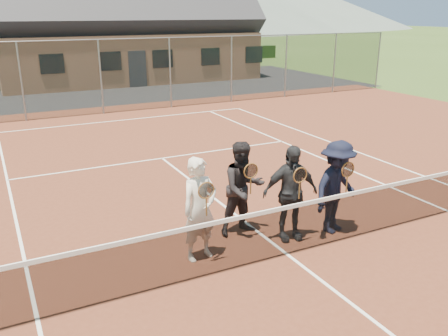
# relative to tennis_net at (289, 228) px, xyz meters

# --- Properties ---
(ground) EXTENTS (220.00, 220.00, 0.00)m
(ground) POSITION_rel_tennis_net_xyz_m (0.00, 20.00, -0.54)
(ground) COLOR #314A1A
(ground) RESTS_ON ground
(court_surface) EXTENTS (30.00, 30.00, 0.02)m
(court_surface) POSITION_rel_tennis_net_xyz_m (0.00, 0.00, -0.53)
(court_surface) COLOR #562819
(court_surface) RESTS_ON ground
(hedge_row) EXTENTS (40.00, 1.20, 1.10)m
(hedge_row) POSITION_rel_tennis_net_xyz_m (0.00, 32.00, 0.01)
(hedge_row) COLOR black
(hedge_row) RESTS_ON ground
(court_markings) EXTENTS (11.03, 23.83, 0.01)m
(court_markings) POSITION_rel_tennis_net_xyz_m (0.00, 0.00, -0.51)
(court_markings) COLOR white
(court_markings) RESTS_ON court_surface
(tennis_net) EXTENTS (11.68, 0.08, 1.10)m
(tennis_net) POSITION_rel_tennis_net_xyz_m (0.00, 0.00, 0.00)
(tennis_net) COLOR slate
(tennis_net) RESTS_ON ground
(perimeter_fence) EXTENTS (30.07, 0.07, 3.02)m
(perimeter_fence) POSITION_rel_tennis_net_xyz_m (0.00, 13.50, 0.99)
(perimeter_fence) COLOR slate
(perimeter_fence) RESTS_ON ground
(clubhouse) EXTENTS (15.60, 8.20, 7.70)m
(clubhouse) POSITION_rel_tennis_net_xyz_m (4.00, 24.00, 3.45)
(clubhouse) COLOR #9E6B4C
(clubhouse) RESTS_ON ground
(player_a) EXTENTS (0.72, 0.55, 1.80)m
(player_a) POSITION_rel_tennis_net_xyz_m (-1.39, 0.62, 0.38)
(player_a) COLOR white
(player_a) RESTS_ON court_surface
(player_b) EXTENTS (0.88, 0.69, 1.80)m
(player_b) POSITION_rel_tennis_net_xyz_m (-0.26, 1.14, 0.38)
(player_b) COLOR black
(player_b) RESTS_ON court_surface
(player_c) EXTENTS (1.12, 0.64, 1.80)m
(player_c) POSITION_rel_tennis_net_xyz_m (0.39, 0.55, 0.38)
(player_c) COLOR #222427
(player_c) RESTS_ON court_surface
(player_d) EXTENTS (1.31, 0.99, 1.80)m
(player_d) POSITION_rel_tennis_net_xyz_m (1.33, 0.41, 0.38)
(player_d) COLOR black
(player_d) RESTS_ON court_surface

